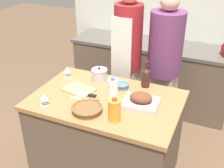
# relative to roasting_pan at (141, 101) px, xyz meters

# --- Properties ---
(kitchen_island) EXTENTS (1.31, 0.87, 0.87)m
(kitchen_island) POSITION_rel_roasting_pan_xyz_m (-0.32, -0.01, -0.48)
(kitchen_island) COLOR brown
(kitchen_island) RESTS_ON ground_plane
(back_counter) EXTENTS (2.13, 0.60, 0.89)m
(back_counter) POSITION_rel_roasting_pan_xyz_m (-0.32, 1.45, -0.47)
(back_counter) COLOR brown
(back_counter) RESTS_ON ground_plane
(back_wall) EXTENTS (2.63, 0.10, 2.55)m
(back_wall) POSITION_rel_roasting_pan_xyz_m (-0.32, 1.80, 0.36)
(back_wall) COLOR silver
(back_wall) RESTS_ON ground_plane
(roasting_pan) EXTENTS (0.31, 0.27, 0.12)m
(roasting_pan) POSITION_rel_roasting_pan_xyz_m (0.00, 0.00, 0.00)
(roasting_pan) COLOR #BCBCC1
(roasting_pan) RESTS_ON kitchen_island
(wicker_basket) EXTENTS (0.26, 0.26, 0.06)m
(wicker_basket) POSITION_rel_roasting_pan_xyz_m (-0.37, -0.27, -0.02)
(wicker_basket) COLOR brown
(wicker_basket) RESTS_ON kitchen_island
(cutting_board) EXTENTS (0.31, 0.25, 0.02)m
(cutting_board) POSITION_rel_roasting_pan_xyz_m (-0.61, 0.02, -0.04)
(cutting_board) COLOR tan
(cutting_board) RESTS_ON kitchen_island
(stock_pot) EXTENTS (0.16, 0.16, 0.14)m
(stock_pot) POSITION_rel_roasting_pan_xyz_m (-0.52, 0.28, 0.01)
(stock_pot) COLOR #B7B7BC
(stock_pot) RESTS_ON kitchen_island
(mixing_bowl) EXTENTS (0.13, 0.13, 0.05)m
(mixing_bowl) POSITION_rel_roasting_pan_xyz_m (-0.26, 0.23, -0.02)
(mixing_bowl) COLOR slate
(mixing_bowl) RESTS_ON kitchen_island
(juice_jug) EXTENTS (0.10, 0.10, 0.20)m
(juice_jug) POSITION_rel_roasting_pan_xyz_m (-0.12, -0.28, 0.04)
(juice_jug) COLOR orange
(juice_jug) RESTS_ON kitchen_island
(milk_jug) EXTENTS (0.10, 0.10, 0.18)m
(milk_jug) POSITION_rel_roasting_pan_xyz_m (-0.28, 0.06, 0.03)
(milk_jug) COLOR white
(milk_jug) RESTS_ON kitchen_island
(wine_bottle_green) EXTENTS (0.08, 0.08, 0.26)m
(wine_bottle_green) POSITION_rel_roasting_pan_xyz_m (-0.07, 0.34, 0.06)
(wine_bottle_green) COLOR #381E19
(wine_bottle_green) RESTS_ON kitchen_island
(wine_glass_left) EXTENTS (0.07, 0.07, 0.11)m
(wine_glass_left) POSITION_rel_roasting_pan_xyz_m (-0.74, -0.32, 0.03)
(wine_glass_left) COLOR silver
(wine_glass_left) RESTS_ON kitchen_island
(wine_glass_right) EXTENTS (0.07, 0.07, 0.11)m
(wine_glass_right) POSITION_rel_roasting_pan_xyz_m (-0.85, 0.22, 0.03)
(wine_glass_right) COLOR silver
(wine_glass_right) RESTS_ON kitchen_island
(knife_chef) EXTENTS (0.26, 0.06, 0.01)m
(knife_chef) POSITION_rel_roasting_pan_xyz_m (-0.47, -0.10, -0.04)
(knife_chef) COLOR #B7B7BC
(knife_chef) RESTS_ON kitchen_island
(knife_paring) EXTENTS (0.20, 0.05, 0.01)m
(knife_paring) POSITION_rel_roasting_pan_xyz_m (-0.49, -0.04, -0.03)
(knife_paring) COLOR #B7B7BC
(knife_paring) RESTS_ON cutting_board
(condiment_bottle_tall) EXTENTS (0.05, 0.05, 0.14)m
(condiment_bottle_tall) POSITION_rel_roasting_pan_xyz_m (0.54, 1.41, 0.04)
(condiment_bottle_tall) COLOR maroon
(condiment_bottle_tall) RESTS_ON back_counter
(person_cook_aproned) EXTENTS (0.30, 0.32, 1.74)m
(person_cook_aproned) POSITION_rel_roasting_pan_xyz_m (-0.40, 0.73, 0.06)
(person_cook_aproned) COLOR beige
(person_cook_aproned) RESTS_ON ground_plane
(person_cook_guest) EXTENTS (0.36, 0.36, 1.68)m
(person_cook_guest) POSITION_rel_roasting_pan_xyz_m (-0.01, 0.81, 0.01)
(person_cook_guest) COLOR beige
(person_cook_guest) RESTS_ON ground_plane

